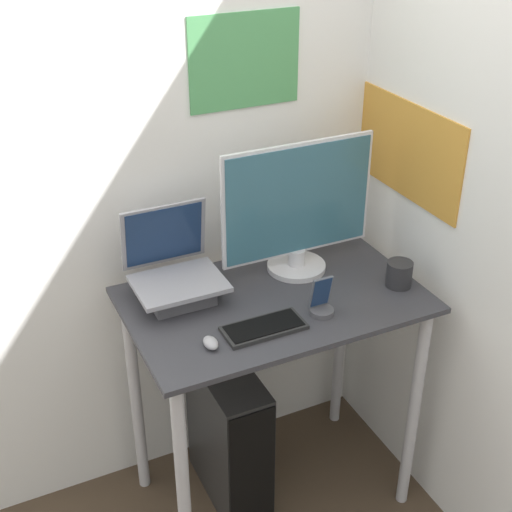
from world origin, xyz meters
The scene contains 10 objects.
wall_back centered at (0.00, 0.71, 1.30)m, with size 6.00×0.06×2.60m.
wall_side_right centered at (0.59, 0.00, 1.30)m, with size 0.06×6.00×2.60m.
desk centered at (0.00, 0.31, 0.75)m, with size 1.01×0.63×0.93m.
laptop centered at (-0.30, 0.46, 1.01)m, with size 0.30×0.27×0.31m.
monitor centered at (0.16, 0.45, 1.16)m, with size 0.58×0.21×0.48m.
keyboard centered at (-0.12, 0.16, 0.94)m, with size 0.27×0.12×0.02m.
mouse centered at (-0.30, 0.15, 0.95)m, with size 0.04×0.07×0.03m.
cell_phone centered at (0.10, 0.16, 0.97)m, with size 0.08×0.08×0.14m.
computer_tower centered at (-0.15, 0.39, 0.30)m, with size 0.19×0.43×0.59m.
mug centered at (0.43, 0.20, 0.98)m, with size 0.09×0.09×0.09m.
Camera 1 is at (-0.94, -1.51, 2.25)m, focal length 50.00 mm.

